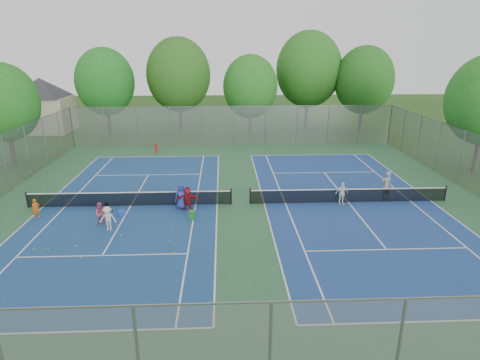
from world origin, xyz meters
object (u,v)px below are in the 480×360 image
net_right (349,196)px  ball_hopper (192,215)px  net_left (130,199)px  instructor (386,186)px  ball_crate (121,213)px

net_right → ball_hopper: bearing=-166.8°
net_left → instructor: (16.56, 0.40, 0.52)m
net_left → instructor: bearing=1.4°
ball_crate → instructor: size_ratio=0.19×
net_right → ball_crate: size_ratio=34.85×
instructor → ball_crate: bearing=-7.9°
instructor → net_left: bearing=-13.0°
ball_hopper → ball_crate: bearing=169.0°
net_right → net_left: bearing=180.0°
ball_crate → ball_hopper: ball_hopper is taller
net_left → ball_crate: size_ratio=34.85×
ball_crate → net_right: bearing=6.0°
net_left → ball_hopper: bearing=-30.0°
net_right → ball_crate: bearing=-174.0°
net_left → net_right: same height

